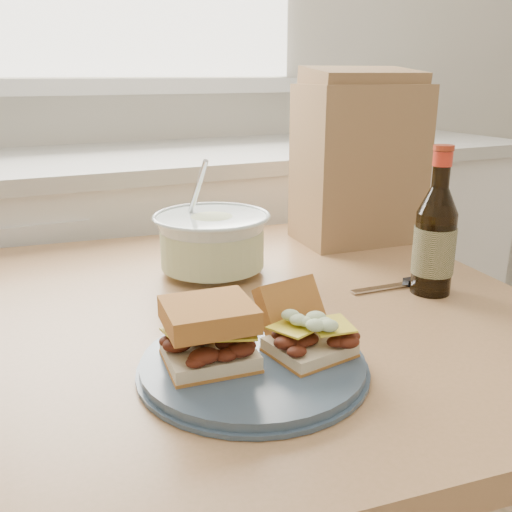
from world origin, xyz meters
name	(u,v)px	position (x,y,z in m)	size (l,w,h in m)	color
wall_back	(116,11)	(0.00, 2.00, 1.35)	(4.00, 0.02, 2.70)	silver
cabinet_run	(156,300)	(0.00, 1.70, 0.47)	(2.50, 0.64, 0.94)	white
dining_table	(248,367)	(-0.06, 0.84, 0.68)	(1.05, 1.05, 0.80)	tan
plate	(253,365)	(-0.15, 0.63, 0.80)	(0.29, 0.29, 0.02)	#3C4E61
sandwich_left	(209,333)	(-0.20, 0.65, 0.85)	(0.12, 0.11, 0.08)	beige
sandwich_right	(303,328)	(-0.08, 0.63, 0.84)	(0.11, 0.15, 0.08)	beige
coleslaw_bowl	(212,244)	(-0.06, 1.01, 0.85)	(0.22, 0.22, 0.22)	silver
beer_bottle	(435,239)	(0.25, 0.76, 0.89)	(0.07, 0.07, 0.26)	black
knife	(412,282)	(0.24, 0.80, 0.80)	(0.18, 0.03, 0.01)	silver
paper_bag	(359,165)	(0.32, 1.09, 0.97)	(0.26, 0.17, 0.34)	olive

